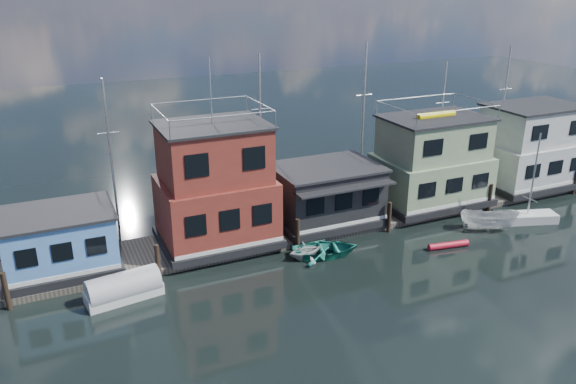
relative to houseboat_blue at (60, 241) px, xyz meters
name	(u,v)px	position (x,y,z in m)	size (l,w,h in m)	color
ground	(437,307)	(18.00, -12.00, -2.21)	(160.00, 160.00, 0.00)	black
dock	(331,221)	(18.00, 0.00, -2.01)	(48.00, 5.00, 0.40)	#595147
houseboat_blue	(60,241)	(0.00, 0.00, 0.00)	(6.40, 4.90, 3.66)	black
houseboat_red	(215,187)	(9.50, 0.00, 1.90)	(7.40, 5.90, 11.86)	black
houseboat_dark	(326,194)	(17.50, -0.02, 0.21)	(7.40, 6.10, 4.06)	black
houseboat_green	(432,162)	(26.50, 0.00, 1.34)	(8.40, 5.90, 7.03)	black
houseboat_white	(530,147)	(36.50, 0.00, 1.33)	(8.40, 5.90, 6.66)	black
pilings	(347,225)	(17.67, -2.80, -1.11)	(42.28, 0.28, 2.20)	#2D2116
background_masts	(350,124)	(22.76, 6.00, 3.35)	(36.40, 0.16, 12.00)	silver
dinghy_white	(305,250)	(13.91, -4.08, -1.61)	(1.94, 2.25, 1.18)	silver
day_sailer	(527,217)	(31.13, -5.48, -1.80)	(4.43, 2.63, 6.63)	silver
tarp_runabout	(124,288)	(2.79, -4.17, -1.59)	(4.27, 2.19, 1.65)	silver
dinghy_teal	(326,249)	(15.32, -4.20, -1.77)	(3.03, 4.24, 0.88)	#227E70
motorboat	(489,220)	(27.53, -5.46, -1.44)	(1.49, 3.97, 1.53)	white
red_kayak	(448,245)	(23.18, -6.55, -2.00)	(0.42, 0.42, 2.84)	red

